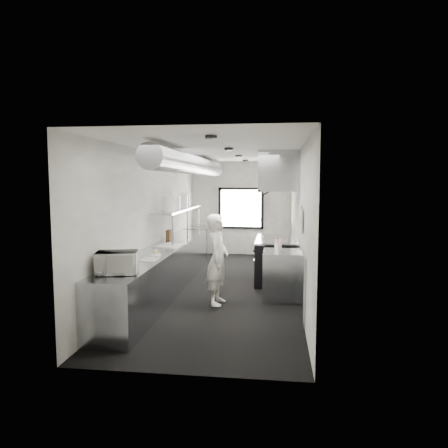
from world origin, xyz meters
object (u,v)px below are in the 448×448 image
(far_work_table, at_px, (199,242))
(squeeze_bottle_b, at_px, (277,248))
(range, at_px, (275,260))
(cutting_board, at_px, (171,245))
(line_cook, at_px, (218,259))
(bottle_station, at_px, (280,275))
(plate_stack_a, at_px, (169,204))
(deli_tub_b, at_px, (121,264))
(plate_stack_b, at_px, (175,203))
(pass_shelf, at_px, (179,210))
(small_plate, at_px, (155,255))
(squeeze_bottle_c, at_px, (278,247))
(deli_tub_a, at_px, (116,265))
(plate_stack_c, at_px, (183,201))
(squeeze_bottle_d, at_px, (280,245))
(squeeze_bottle_a, at_px, (278,249))
(prep_counter, at_px, (164,269))
(knife_block, at_px, (170,235))
(exhaust_hood, at_px, (279,173))
(squeeze_bottle_e, at_px, (276,244))
(microwave, at_px, (117,263))
(plate_stack_d, at_px, (185,200))

(far_work_table, bearing_deg, squeeze_bottle_b, -61.03)
(range, distance_m, cutting_board, 2.36)
(line_cook, bearing_deg, bottle_station, -62.22)
(plate_stack_a, bearing_deg, line_cook, -47.75)
(deli_tub_b, distance_m, plate_stack_b, 3.23)
(bottle_station, bearing_deg, deli_tub_b, -144.65)
(pass_shelf, distance_m, range, 2.49)
(small_plate, distance_m, squeeze_bottle_c, 2.26)
(line_cook, height_order, squeeze_bottle_b, line_cook)
(deli_tub_a, bearing_deg, far_work_table, 88.24)
(plate_stack_c, height_order, squeeze_bottle_c, plate_stack_c)
(squeeze_bottle_b, relative_size, squeeze_bottle_d, 0.84)
(deli_tub_b, xyz_separation_m, cutting_board, (0.24, 2.13, -0.03))
(deli_tub_a, bearing_deg, squeeze_bottle_a, 33.30)
(squeeze_bottle_d, bearing_deg, small_plate, -159.01)
(small_plate, bearing_deg, prep_counter, 96.07)
(knife_block, bearing_deg, exhaust_hood, 15.65)
(small_plate, bearing_deg, cutting_board, 89.92)
(plate_stack_b, relative_size, squeeze_bottle_e, 1.74)
(bottle_station, bearing_deg, exhaust_hood, 92.18)
(pass_shelf, height_order, microwave, pass_shelf)
(plate_stack_c, bearing_deg, squeeze_bottle_e, -37.44)
(squeeze_bottle_c, bearing_deg, squeeze_bottle_d, 78.08)
(pass_shelf, bearing_deg, squeeze_bottle_c, -37.14)
(pass_shelf, relative_size, small_plate, 15.24)
(line_cook, xyz_separation_m, squeeze_bottle_e, (1.04, 0.82, 0.18))
(squeeze_bottle_d, bearing_deg, cutting_board, 172.74)
(knife_block, bearing_deg, pass_shelf, 87.10)
(line_cook, bearing_deg, cutting_board, 53.71)
(prep_counter, distance_m, knife_block, 1.21)
(exhaust_hood, height_order, pass_shelf, exhaust_hood)
(bottle_station, height_order, plate_stack_d, plate_stack_d)
(small_plate, distance_m, cutting_board, 1.12)
(far_work_table, height_order, deli_tub_b, deli_tub_b)
(far_work_table, distance_m, knife_block, 2.71)
(prep_counter, xyz_separation_m, plate_stack_a, (-0.06, 0.65, 1.27))
(knife_block, height_order, plate_stack_b, plate_stack_b)
(cutting_board, bearing_deg, deli_tub_b, -96.41)
(microwave, distance_m, squeeze_bottle_c, 3.14)
(cutting_board, bearing_deg, squeeze_bottle_a, -16.85)
(exhaust_hood, xyz_separation_m, line_cook, (-1.07, -1.90, -1.58))
(far_work_table, relative_size, microwave, 2.28)
(knife_block, bearing_deg, line_cook, -40.52)
(exhaust_hood, bearing_deg, squeeze_bottle_d, -88.36)
(range, bearing_deg, squeeze_bottle_b, -88.39)
(squeeze_bottle_a, bearing_deg, prep_counter, 168.63)
(exhaust_hood, height_order, squeeze_bottle_b, exhaust_hood)
(range, relative_size, plate_stack_b, 5.18)
(prep_counter, height_order, plate_stack_a, plate_stack_a)
(bottle_station, distance_m, plate_stack_d, 3.68)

